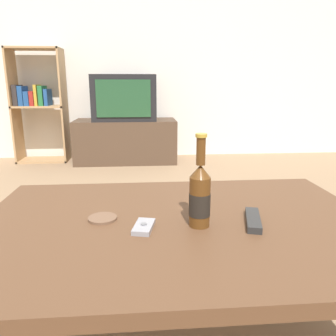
{
  "coord_description": "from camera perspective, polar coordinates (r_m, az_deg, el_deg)",
  "views": [
    {
      "loc": [
        -0.11,
        -0.92,
        0.84
      ],
      "look_at": [
        -0.01,
        0.26,
        0.54
      ],
      "focal_mm": 35.0,
      "sensor_mm": 36.0,
      "label": 1
    }
  ],
  "objects": [
    {
      "name": "bookshelf",
      "position": [
        3.91,
        -21.83,
        10.45
      ],
      "size": [
        0.55,
        0.3,
        1.22
      ],
      "color": "tan",
      "rests_on": "ground_plane"
    },
    {
      "name": "beer_bottle",
      "position": [
        0.95,
        5.56,
        -4.73
      ],
      "size": [
        0.06,
        0.06,
        0.27
      ],
      "color": "#563314",
      "rests_on": "coffee_table"
    },
    {
      "name": "coffee_table",
      "position": [
        1.04,
        1.83,
        -11.93
      ],
      "size": [
        1.22,
        0.82,
        0.44
      ],
      "color": "brown",
      "rests_on": "ground_plane"
    },
    {
      "name": "remote_control",
      "position": [
        1.02,
        14.61,
        -8.73
      ],
      "size": [
        0.08,
        0.16,
        0.02
      ],
      "rotation": [
        0.0,
        0.0,
        -0.27
      ],
      "color": "#282828",
      "rests_on": "coffee_table"
    },
    {
      "name": "cell_phone",
      "position": [
        0.96,
        -4.25,
        -10.16
      ],
      "size": [
        0.07,
        0.11,
        0.02
      ],
      "rotation": [
        0.0,
        0.0,
        -0.22
      ],
      "color": "gray",
      "rests_on": "coffee_table"
    },
    {
      "name": "tv_stand",
      "position": [
        3.68,
        -7.33,
        4.71
      ],
      "size": [
        1.1,
        0.49,
        0.47
      ],
      "color": "#4C3828",
      "rests_on": "ground_plane"
    },
    {
      "name": "coaster",
      "position": [
        1.04,
        -11.33,
        -8.59
      ],
      "size": [
        0.09,
        0.09,
        0.01
      ],
      "color": "brown",
      "rests_on": "coffee_table"
    },
    {
      "name": "television",
      "position": [
        3.63,
        -7.57,
        12.05
      ],
      "size": [
        0.67,
        0.49,
        0.48
      ],
      "color": "black",
      "rests_on": "tv_stand"
    },
    {
      "name": "back_wall",
      "position": [
        3.98,
        -3.29,
        20.94
      ],
      "size": [
        8.0,
        0.05,
        2.6
      ],
      "color": "silver",
      "rests_on": "ground_plane"
    }
  ]
}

